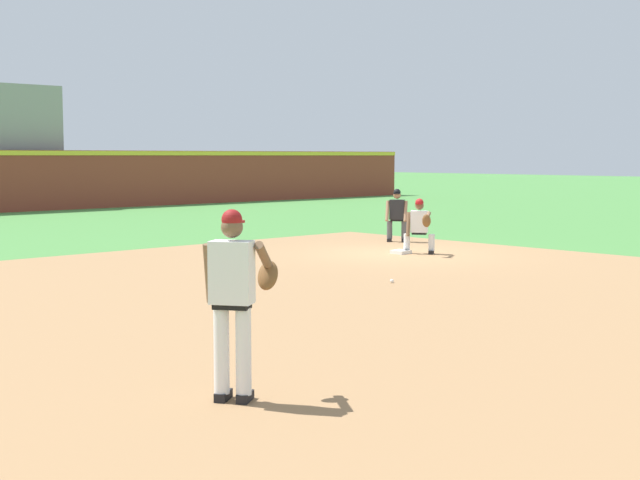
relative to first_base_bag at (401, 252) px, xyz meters
name	(u,v)px	position (x,y,z in m)	size (l,w,h in m)	color
ground_plane	(401,254)	(0.00, 0.00, -0.04)	(160.00, 160.00, 0.00)	#47843D
infield_dirt_patch	(353,296)	(-5.48, -3.76, -0.04)	(18.00, 18.00, 0.01)	#9E754C
first_base_bag	(401,252)	(0.00, 0.00, 0.00)	(0.38, 0.38, 0.09)	white
baseball	(392,281)	(-3.85, -3.18, -0.01)	(0.07, 0.07, 0.07)	white
pitcher	(235,293)	(-10.91, -7.52, 1.01)	(0.85, 0.57, 1.86)	black
first_baseman	(420,224)	(0.28, -0.35, 0.69)	(0.81, 1.04, 1.34)	black
umpire	(397,213)	(2.19, 2.09, 0.75)	(0.65, 0.68, 1.46)	black
outfield_wall	(7,179)	(0.00, 22.00, 1.35)	(48.00, 0.54, 2.60)	brown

